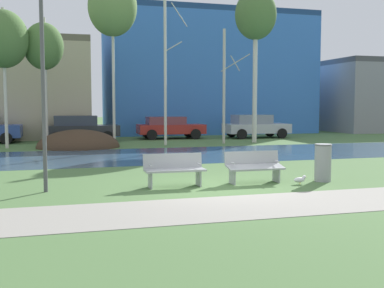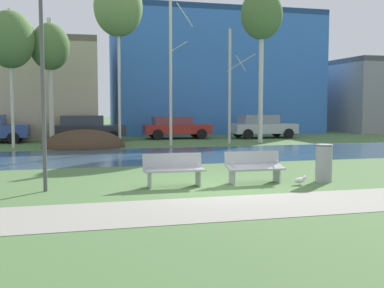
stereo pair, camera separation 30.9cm
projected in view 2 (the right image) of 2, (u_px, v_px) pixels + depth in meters
The scene contains 19 objects.
ground_plane at pixel (154, 151), 21.97m from camera, with size 120.00×120.00×0.00m, color #4C703D.
paved_path_strip at pixel (254, 206), 10.19m from camera, with size 60.00×2.32×0.01m, color gray.
river_band at pixel (161, 155), 20.34m from camera, with size 80.00×6.59×0.01m, color #33516B.
soil_mound at pixel (84, 147), 24.12m from camera, with size 4.13×3.59×1.82m, color #423021.
bench_left at pixel (174, 169), 12.57m from camera, with size 1.60×0.57×0.87m.
bench_right at pixel (254, 166), 13.14m from camera, with size 1.60×0.57×0.87m.
trash_bin at pixel (324, 162), 13.35m from camera, with size 0.49×0.49×1.06m.
seagull at pixel (300, 180), 12.90m from camera, with size 0.39×0.15×0.24m.
streetlamp at pixel (42, 49), 11.64m from camera, with size 0.32×0.32×5.26m.
birch_far_left at pixel (10, 40), 23.36m from camera, with size 2.35×2.35×6.86m.
birch_left at pixel (50, 48), 24.53m from camera, with size 2.01×2.01×6.59m.
birch_center_left at pixel (118, 8), 24.90m from camera, with size 2.55×2.55×9.30m.
birch_center at pixel (171, 61), 25.06m from camera, with size 1.26×2.07×8.80m.
birch_center_right at pixel (230, 85), 26.15m from camera, with size 1.53×2.33×6.28m.
birch_right at pixel (262, 16), 26.51m from camera, with size 2.32×2.32×9.20m.
parked_sedan_second_dark at pixel (86, 128), 28.01m from camera, with size 4.35×1.99×1.52m.
parked_hatch_third_red at pixel (176, 127), 30.15m from camera, with size 4.23×2.06×1.40m.
parked_wagon_fourth_silver at pixel (261, 126), 30.72m from camera, with size 4.17×2.17×1.50m.
building_blue_store at pixel (214, 74), 37.01m from camera, with size 15.36×7.71×9.10m.
Camera 2 is at (-3.80, -11.60, 2.18)m, focal length 44.53 mm.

